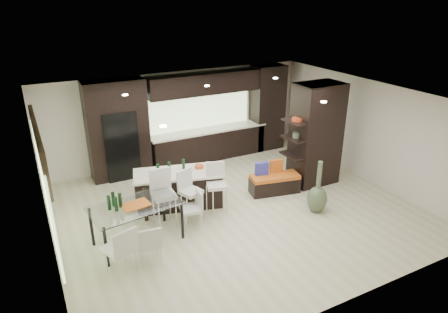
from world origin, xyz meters
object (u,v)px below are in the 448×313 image
bench (275,184)px  chair_near (149,245)px  chair_end (191,211)px  kitchen_island (179,189)px  stool_left (164,205)px  stool_mid (191,200)px  floor_vase (318,187)px  stool_right (216,194)px  dining_table (137,224)px  chair_far (120,252)px

bench → chair_near: chair_near is taller
bench → chair_end: bearing=-156.7°
kitchen_island → stool_left: stool_left is taller
stool_mid → chair_near: 1.72m
bench → floor_vase: floor_vase is taller
stool_left → floor_vase: (3.37, -1.01, 0.11)m
stool_right → floor_vase: size_ratio=0.77×
stool_left → stool_right: size_ratio=1.08×
bench → dining_table: size_ratio=0.71×
kitchen_island → chair_end: size_ratio=2.59×
stool_mid → bench: size_ratio=0.75×
bench → stool_right: bearing=-161.2°
dining_table → chair_far: (-0.55, -0.83, 0.03)m
stool_right → chair_far: (-2.51, -1.13, -0.03)m
stool_left → dining_table: size_ratio=0.60×
kitchen_island → bench: 2.47m
kitchen_island → stool_left: size_ratio=1.94×
chair_far → chair_end: (1.74, 0.83, -0.06)m
chair_near → chair_end: chair_end is taller
stool_left → chair_end: bearing=-28.0°
stool_mid → chair_far: size_ratio=1.04×
stool_right → floor_vase: 2.35m
stool_left → chair_end: stool_left is taller
chair_far → stool_left: bearing=24.7°
bench → chair_far: size_ratio=1.38×
floor_vase → dining_table: size_ratio=0.72×
stool_mid → floor_vase: 2.93m
stool_mid → dining_table: stool_mid is taller
stool_mid → chair_near: bearing=-160.0°
stool_mid → bench: bearing=-14.6°
stool_mid → chair_far: 2.19m
stool_left → stool_mid: stool_left is taller
bench → dining_table: bearing=-160.4°
kitchen_island → chair_far: bearing=-119.4°
dining_table → stool_mid: bearing=5.5°
chair_far → chair_end: size_ratio=1.15×
stool_right → chair_near: 2.24m
stool_mid → chair_near: size_ratio=1.21×
chair_far → bench: bearing=0.5°
floor_vase → dining_table: 4.13m
stool_right → floor_vase: floor_vase is taller
stool_mid → dining_table: 1.36m
kitchen_island → stool_left: (-0.63, -0.78, 0.10)m
kitchen_island → dining_table: (-1.32, -1.06, -0.00)m
floor_vase → chair_far: size_ratio=1.39×
floor_vase → chair_end: size_ratio=1.60×
stool_left → dining_table: bearing=-155.1°
stool_left → kitchen_island: bearing=53.1°
chair_end → chair_far: bearing=122.4°
kitchen_island → floor_vase: (2.74, -1.79, 0.21)m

